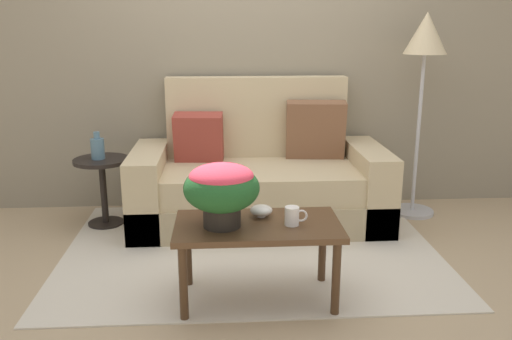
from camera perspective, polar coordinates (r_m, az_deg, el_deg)
ground_plane at (r=3.67m, az=-0.41°, el=-9.46°), size 14.00×14.00×0.00m
wall_back at (r=4.58m, az=-1.35°, el=12.51°), size 6.40×0.12×2.64m
area_rug at (r=3.81m, az=-0.55°, el=-8.45°), size 2.58×1.90×0.01m
couch at (r=4.26m, az=0.34°, el=-1.14°), size 1.97×0.92×1.13m
coffee_table at (r=3.00m, az=0.20°, el=-6.82°), size 0.92×0.50×0.47m
side_table at (r=4.31m, az=-16.06°, el=-0.98°), size 0.42×0.42×0.54m
floor_lamp at (r=4.46m, az=17.56°, el=11.74°), size 0.35×0.35×1.64m
potted_plant at (r=2.88m, az=-3.70°, el=-1.87°), size 0.41×0.41×0.35m
coffee_mug at (r=2.95m, az=3.94°, el=-4.92°), size 0.13×0.08×0.10m
snack_bowl at (r=3.07m, az=0.56°, el=-4.34°), size 0.13×0.13×0.07m
table_vase at (r=4.25m, az=-16.57°, el=2.27°), size 0.10×0.10×0.21m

